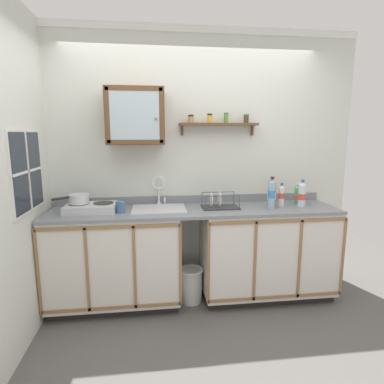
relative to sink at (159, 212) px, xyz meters
name	(u,v)px	position (x,y,z in m)	size (l,w,h in m)	color
floor	(199,315)	(0.35, -0.33, -0.91)	(5.82, 5.82, 0.00)	#565451
back_wall	(191,163)	(0.35, 0.28, 0.45)	(3.42, 0.07, 2.70)	silver
side_wall_left	(5,179)	(-1.09, -0.64, 0.44)	(0.05, 3.38, 2.70)	silver
lower_cabinet_run	(115,260)	(-0.43, -0.04, -0.45)	(1.24, 0.58, 0.92)	black
lower_cabinet_run_right	(266,253)	(1.09, -0.04, -0.45)	(1.33, 0.58, 0.92)	black
countertop	(195,210)	(0.35, -0.04, 0.02)	(2.78, 0.61, 0.03)	gray
backsplash	(192,199)	(0.35, 0.24, 0.07)	(2.78, 0.02, 0.08)	gray
sink	(159,212)	(0.00, 0.00, 0.00)	(0.51, 0.44, 0.45)	silver
hot_plate_stove	(91,208)	(-0.63, -0.02, 0.07)	(0.46, 0.31, 0.08)	silver
saucepan	(78,198)	(-0.74, 0.00, 0.16)	(0.30, 0.25, 0.09)	silver
bottle_opaque_white_0	(281,196)	(1.22, -0.03, 0.14)	(0.06, 0.06, 0.23)	white
bottle_juice_amber_1	(272,193)	(1.12, -0.03, 0.17)	(0.08, 0.08, 0.30)	gold
bottle_soda_green_2	(298,195)	(1.43, 0.05, 0.13)	(0.08, 0.08, 0.22)	#4CB266
bottle_water_blue_3	(272,194)	(1.08, -0.13, 0.18)	(0.07, 0.07, 0.31)	#8CB7E0
bottle_water_clear_4	(302,195)	(1.42, -0.07, 0.15)	(0.08, 0.08, 0.27)	silver
dish_rack	(219,205)	(0.59, -0.02, 0.06)	(0.36, 0.23, 0.16)	#333338
mug	(121,207)	(-0.35, -0.09, 0.09)	(0.08, 0.12, 0.10)	#3F6699
wall_cabinet	(135,116)	(-0.20, 0.11, 0.91)	(0.54, 0.31, 0.52)	brown
spice_shelf	(219,123)	(0.62, 0.18, 0.86)	(0.79, 0.14, 0.22)	brown
window	(27,171)	(-1.06, -0.33, 0.45)	(0.03, 0.63, 0.66)	#262D38
trash_bin	(191,284)	(0.30, -0.07, -0.73)	(0.25, 0.25, 0.34)	silver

